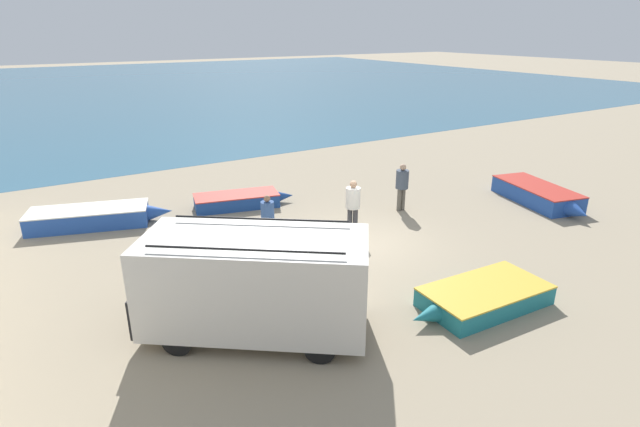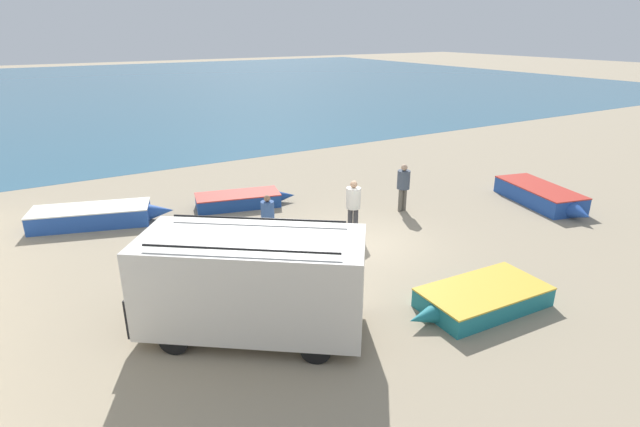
{
  "view_description": "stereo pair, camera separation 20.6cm",
  "coord_description": "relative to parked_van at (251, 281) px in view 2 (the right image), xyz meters",
  "views": [
    {
      "loc": [
        -8.89,
        -12.01,
        6.52
      ],
      "look_at": [
        -1.14,
        0.58,
        1.0
      ],
      "focal_mm": 28.0,
      "sensor_mm": 36.0,
      "label": 1
    },
    {
      "loc": [
        -8.71,
        -12.12,
        6.52
      ],
      "look_at": [
        -1.14,
        0.58,
        1.0
      ],
      "focal_mm": 28.0,
      "sensor_mm": 36.0,
      "label": 2
    }
  ],
  "objects": [
    {
      "name": "fisherman_0",
      "position": [
        8.09,
        4.54,
        -0.2
      ],
      "size": [
        0.47,
        0.47,
        1.8
      ],
      "rotation": [
        0.0,
        0.0,
        4.69
      ],
      "color": "#5B564C",
      "rests_on": "ground_plane"
    },
    {
      "name": "fishing_rowboat_3",
      "position": [
        5.25,
        -1.9,
        -1.03
      ],
      "size": [
        3.9,
        1.84,
        0.5
      ],
      "rotation": [
        0.0,
        0.0,
        3.09
      ],
      "color": "#1E757F",
      "rests_on": "ground_plane"
    },
    {
      "name": "fisherman_1",
      "position": [
        2.44,
        4.39,
        -0.31
      ],
      "size": [
        0.43,
        0.43,
        1.62
      ],
      "rotation": [
        0.0,
        0.0,
        0.74
      ],
      "color": "navy",
      "rests_on": "ground_plane"
    },
    {
      "name": "fishing_rowboat_2",
      "position": [
        13.28,
        2.33,
        -0.95
      ],
      "size": [
        2.4,
        4.53,
        0.67
      ],
      "rotation": [
        0.0,
        0.0,
        4.47
      ],
      "color": "#234CA3",
      "rests_on": "ground_plane"
    },
    {
      "name": "fisherman_2",
      "position": [
        5.25,
        3.69,
        -0.19
      ],
      "size": [
        0.48,
        0.48,
        1.83
      ],
      "rotation": [
        0.0,
        0.0,
        0.87
      ],
      "color": "#38383D",
      "rests_on": "ground_plane"
    },
    {
      "name": "parked_van",
      "position": [
        0.0,
        0.0,
        0.0
      ],
      "size": [
        5.22,
        4.64,
        2.47
      ],
      "rotation": [
        0.0,
        0.0,
        2.5
      ],
      "color": "beige",
      "rests_on": "ground_plane"
    },
    {
      "name": "fishing_rowboat_0",
      "position": [
        -2.07,
        8.97,
        -0.96
      ],
      "size": [
        4.86,
        2.53,
        0.64
      ],
      "rotation": [
        0.0,
        0.0,
        5.99
      ],
      "color": "#234CA3",
      "rests_on": "ground_plane"
    },
    {
      "name": "ground_plane",
      "position": [
        5.02,
        2.97,
        -1.28
      ],
      "size": [
        200.0,
        200.0,
        0.0
      ],
      "primitive_type": "plane",
      "color": "gray"
    },
    {
      "name": "fishing_rowboat_1",
      "position": [
        3.05,
        8.14,
        -1.02
      ],
      "size": [
        3.95,
        1.98,
        0.52
      ],
      "rotation": [
        0.0,
        0.0,
        6.05
      ],
      "color": "navy",
      "rests_on": "ground_plane"
    },
    {
      "name": "sea_water",
      "position": [
        5.02,
        54.97,
        -1.28
      ],
      "size": [
        120.0,
        80.0,
        0.01
      ],
      "primitive_type": "cube",
      "color": "#33607A",
      "rests_on": "ground_plane"
    }
  ]
}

